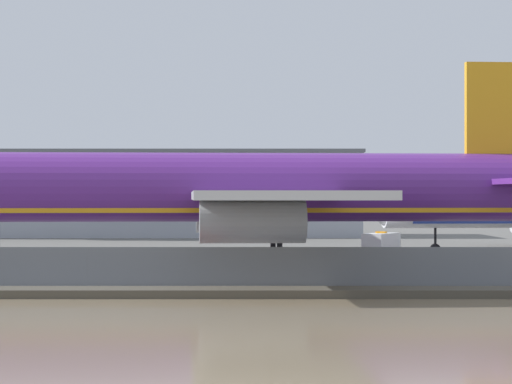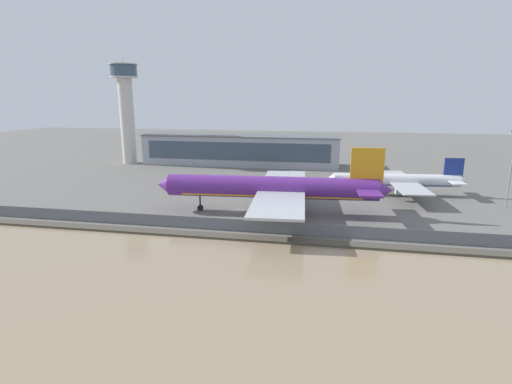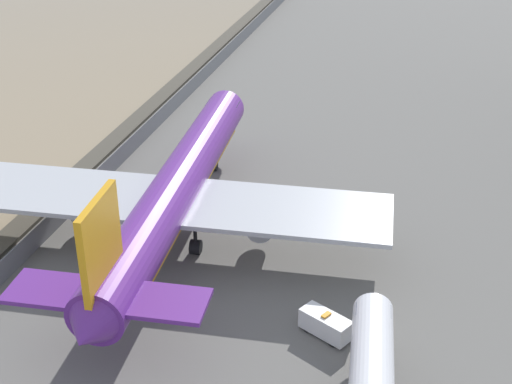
% 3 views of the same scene
% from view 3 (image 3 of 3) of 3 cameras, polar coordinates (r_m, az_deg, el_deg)
% --- Properties ---
extents(ground_plane, '(500.00, 500.00, 0.00)m').
position_cam_3_polar(ground_plane, '(93.86, -3.75, -0.81)').
color(ground_plane, '#66635E').
extents(shoreline_seawall, '(320.00, 3.00, 0.50)m').
position_cam_3_polar(shoreline_seawall, '(101.45, -14.84, 0.71)').
color(shoreline_seawall, '#474238').
rests_on(shoreline_seawall, ground).
extents(perimeter_fence, '(280.00, 0.10, 2.71)m').
position_cam_3_polar(perimeter_fence, '(98.96, -12.63, 1.00)').
color(perimeter_fence, slate).
rests_on(perimeter_fence, ground).
extents(cargo_jet_purple, '(58.62, 50.48, 16.87)m').
position_cam_3_polar(cargo_jet_purple, '(83.08, -6.42, 0.12)').
color(cargo_jet_purple, '#602889').
rests_on(cargo_jet_purple, ground).
extents(baggage_tug, '(3.57, 2.97, 1.80)m').
position_cam_3_polar(baggage_tug, '(93.13, -12.55, -1.14)').
color(baggage_tug, red).
rests_on(baggage_tug, ground).
extents(ops_van, '(4.35, 5.57, 2.48)m').
position_cam_3_polar(ops_van, '(70.27, 5.68, -10.52)').
color(ops_van, white).
rests_on(ops_van, ground).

